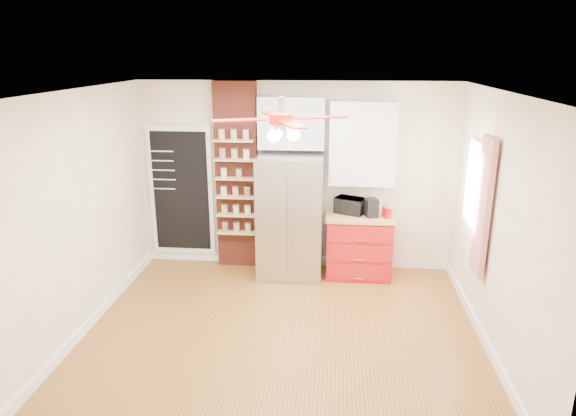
# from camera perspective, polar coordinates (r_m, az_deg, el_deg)

# --- Properties ---
(floor) EXTENTS (4.50, 4.50, 0.00)m
(floor) POSITION_cam_1_polar(r_m,az_deg,el_deg) (6.05, -0.67, -13.58)
(floor) COLOR #926125
(floor) RESTS_ON ground
(ceiling) EXTENTS (4.50, 4.50, 0.00)m
(ceiling) POSITION_cam_1_polar(r_m,az_deg,el_deg) (5.22, -0.78, 12.83)
(ceiling) COLOR white
(ceiling) RESTS_ON wall_back
(wall_back) EXTENTS (4.50, 0.02, 2.70)m
(wall_back) POSITION_cam_1_polar(r_m,az_deg,el_deg) (7.41, 0.90, 3.50)
(wall_back) COLOR #FFF2CD
(wall_back) RESTS_ON floor
(wall_front) EXTENTS (4.50, 0.02, 2.70)m
(wall_front) POSITION_cam_1_polar(r_m,az_deg,el_deg) (3.66, -4.07, -11.23)
(wall_front) COLOR #FFF2CD
(wall_front) RESTS_ON floor
(wall_left) EXTENTS (0.02, 4.00, 2.70)m
(wall_left) POSITION_cam_1_polar(r_m,az_deg,el_deg) (6.14, -22.10, -0.65)
(wall_left) COLOR #FFF2CD
(wall_left) RESTS_ON floor
(wall_right) EXTENTS (0.02, 4.00, 2.70)m
(wall_right) POSITION_cam_1_polar(r_m,az_deg,el_deg) (5.72, 22.32, -1.92)
(wall_right) COLOR #FFF2CD
(wall_right) RESTS_ON floor
(chalkboard) EXTENTS (0.95, 0.05, 1.95)m
(chalkboard) POSITION_cam_1_polar(r_m,az_deg,el_deg) (7.75, -11.77, 1.84)
(chalkboard) COLOR white
(chalkboard) RESTS_ON wall_back
(brick_pillar) EXTENTS (0.60, 0.16, 2.70)m
(brick_pillar) POSITION_cam_1_polar(r_m,az_deg,el_deg) (7.44, -5.70, 3.48)
(brick_pillar) COLOR maroon
(brick_pillar) RESTS_ON floor
(fridge) EXTENTS (0.90, 0.70, 1.75)m
(fridge) POSITION_cam_1_polar(r_m,az_deg,el_deg) (7.18, 0.26, -0.87)
(fridge) COLOR #B4B3B8
(fridge) RESTS_ON floor
(upper_glass_cabinet) EXTENTS (0.90, 0.35, 0.70)m
(upper_glass_cabinet) POSITION_cam_1_polar(r_m,az_deg,el_deg) (7.09, 0.41, 9.47)
(upper_glass_cabinet) COLOR white
(upper_glass_cabinet) RESTS_ON wall_back
(red_cabinet) EXTENTS (0.94, 0.64, 0.90)m
(red_cabinet) POSITION_cam_1_polar(r_m,az_deg,el_deg) (7.36, 7.85, -4.09)
(red_cabinet) COLOR #AC1516
(red_cabinet) RESTS_ON floor
(upper_shelf_unit) EXTENTS (0.90, 0.30, 1.15)m
(upper_shelf_unit) POSITION_cam_1_polar(r_m,az_deg,el_deg) (7.14, 8.26, 7.12)
(upper_shelf_unit) COLOR white
(upper_shelf_unit) RESTS_ON wall_back
(window) EXTENTS (0.04, 0.75, 1.05)m
(window) POSITION_cam_1_polar(r_m,az_deg,el_deg) (6.49, 20.15, 2.31)
(window) COLOR white
(window) RESTS_ON wall_right
(curtain) EXTENTS (0.06, 0.40, 1.55)m
(curtain) POSITION_cam_1_polar(r_m,az_deg,el_deg) (5.99, 20.86, 0.07)
(curtain) COLOR red
(curtain) RESTS_ON wall_right
(ceiling_fan) EXTENTS (1.40, 1.40, 0.44)m
(ceiling_fan) POSITION_cam_1_polar(r_m,az_deg,el_deg) (5.25, -0.77, 9.82)
(ceiling_fan) COLOR silver
(ceiling_fan) RESTS_ON ceiling
(toaster_oven) EXTENTS (0.48, 0.41, 0.22)m
(toaster_oven) POSITION_cam_1_polar(r_m,az_deg,el_deg) (7.24, 6.91, 0.29)
(toaster_oven) COLOR black
(toaster_oven) RESTS_ON red_cabinet
(coffee_maker) EXTENTS (0.20, 0.22, 0.25)m
(coffee_maker) POSITION_cam_1_polar(r_m,az_deg,el_deg) (7.13, 9.22, 0.03)
(coffee_maker) COLOR black
(coffee_maker) RESTS_ON red_cabinet
(canister_left) EXTENTS (0.11, 0.11, 0.15)m
(canister_left) POSITION_cam_1_polar(r_m,az_deg,el_deg) (7.11, 11.04, -0.56)
(canister_left) COLOR #AF0A09
(canister_left) RESTS_ON red_cabinet
(canister_right) EXTENTS (0.12, 0.12, 0.15)m
(canister_right) POSITION_cam_1_polar(r_m,az_deg,el_deg) (7.19, 10.80, -0.34)
(canister_right) COLOR red
(canister_right) RESTS_ON red_cabinet
(pantry_jar_oats) EXTENTS (0.11, 0.11, 0.13)m
(pantry_jar_oats) POSITION_cam_1_polar(r_m,az_deg,el_deg) (7.30, -7.15, 3.88)
(pantry_jar_oats) COLOR beige
(pantry_jar_oats) RESTS_ON brick_pillar
(pantry_jar_beans) EXTENTS (0.10, 0.10, 0.12)m
(pantry_jar_beans) POSITION_cam_1_polar(r_m,az_deg,el_deg) (7.25, -5.47, 3.79)
(pantry_jar_beans) COLOR #9B754F
(pantry_jar_beans) RESTS_ON brick_pillar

